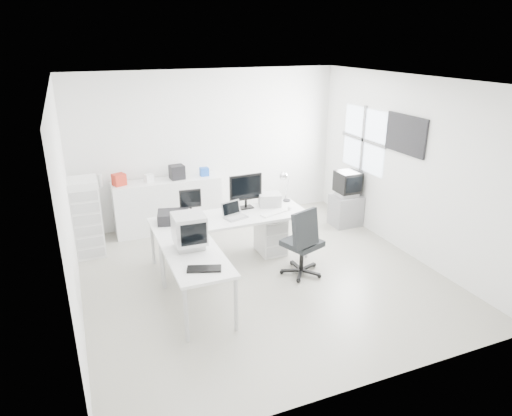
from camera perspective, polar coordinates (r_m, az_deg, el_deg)
name	(u,v)px	position (r m, az deg, el deg)	size (l,w,h in m)	color
floor	(261,275)	(6.84, 0.64, -8.42)	(5.00, 5.00, 0.01)	beige
ceiling	(262,80)	(6.00, 0.75, 15.65)	(5.00, 5.00, 0.01)	white
back_wall	(209,147)	(8.56, -5.89, 7.55)	(5.00, 0.02, 2.80)	white
left_wall	(67,210)	(5.83, -22.56, -0.24)	(0.02, 5.00, 2.80)	white
right_wall	(408,167)	(7.57, 18.46, 4.87)	(0.02, 5.00, 2.80)	white
window	(363,140)	(8.43, 13.28, 8.31)	(0.02, 1.20, 1.10)	white
wall_picture	(406,135)	(7.52, 18.23, 8.72)	(0.04, 0.90, 0.60)	black
main_desk	(231,239)	(7.12, -3.16, -3.84)	(2.40, 0.80, 0.75)	silver
side_desk	(197,282)	(5.96, -7.43, -9.15)	(0.70, 1.40, 0.75)	silver
drawer_pedestal	(271,235)	(7.43, 1.84, -3.38)	(0.40, 0.50, 0.60)	silver
inkjet_printer	(174,217)	(6.83, -10.26, -1.10)	(0.46, 0.35, 0.16)	black
lcd_monitor_small	(190,203)	(6.98, -8.19, 0.61)	(0.33, 0.19, 0.41)	black
lcd_monitor_large	(246,191)	(7.21, -1.29, 2.12)	(0.54, 0.22, 0.56)	black
laptop	(236,211)	(6.86, -2.57, -0.39)	(0.34, 0.35, 0.23)	#B7B7BA
white_keyboard	(273,213)	(7.06, 2.17, -0.64)	(0.44, 0.14, 0.02)	silver
white_mouse	(289,208)	(7.22, 4.18, -0.03)	(0.06, 0.06, 0.06)	silver
laser_printer	(270,199)	(7.39, 1.70, 1.08)	(0.35, 0.30, 0.20)	#AEAEAE
desk_lamp	(287,187)	(7.55, 3.90, 2.68)	(0.17, 0.17, 0.50)	silver
crt_monitor	(189,233)	(5.92, -8.33, -3.10)	(0.36, 0.36, 0.42)	#B7B7BA
black_keyboard	(204,269)	(5.44, -6.50, -7.57)	(0.40, 0.16, 0.03)	black
office_chair	(302,240)	(6.69, 5.80, -4.00)	(0.63, 0.63, 1.09)	#26282B
tv_cabinet	(346,210)	(8.66, 11.14, -0.28)	(0.53, 0.43, 0.57)	slate
crt_tv	(348,184)	(8.49, 11.38, 2.94)	(0.50, 0.48, 0.45)	black
sideboard	(168,205)	(8.38, -10.93, 0.37)	(1.89, 0.47, 0.95)	silver
clutter_box_a	(119,180)	(8.10, -16.75, 3.42)	(0.20, 0.18, 0.20)	red
clutter_box_b	(149,178)	(8.16, -13.25, 3.66)	(0.14, 0.12, 0.14)	silver
clutter_box_c	(177,172)	(8.23, -9.85, 4.44)	(0.25, 0.22, 0.25)	black
clutter_box_d	(204,172)	(8.36, -6.49, 4.53)	(0.15, 0.13, 0.15)	blue
clutter_bottle	(100,180)	(8.12, -18.89, 3.29)	(0.07, 0.07, 0.22)	silver
filing_cabinet	(87,217)	(7.72, -20.40, -1.10)	(0.44, 0.53, 1.26)	silver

